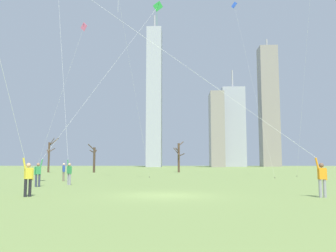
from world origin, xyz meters
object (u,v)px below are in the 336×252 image
(distant_kite_low_near_trees_blue, at_px, (237,18))
(kite_flyer_foreground_right_yellow, at_px, (67,134))
(distant_kite_drifting_left_white, at_px, (119,3))
(bare_tree_right_of_center, at_px, (49,155))
(kite_flyer_midfield_right_green, at_px, (59,143))
(bystander_far_off_by_trees, at_px, (64,171))
(kite_flyer_foreground_left_purple, at_px, (235,112))
(bare_tree_rightmost, at_px, (94,158))
(kite_flyer_midfield_center_red, at_px, (15,124))
(bare_tree_leftmost, at_px, (179,157))
(distant_kite_drifting_right_pink, at_px, (78,46))

(distant_kite_low_near_trees_blue, bearing_deg, kite_flyer_foreground_right_yellow, -137.98)
(distant_kite_drifting_left_white, distance_m, bare_tree_right_of_center, 35.11)
(kite_flyer_midfield_right_green, distance_m, bystander_far_off_by_trees, 7.16)
(kite_flyer_foreground_left_purple, bearing_deg, distant_kite_low_near_trees_blue, 79.89)
(bare_tree_rightmost, xyz_separation_m, bare_tree_right_of_center, (-8.12, 0.55, 0.57))
(distant_kite_drifting_left_white, bearing_deg, bystander_far_off_by_trees, -151.44)
(kite_flyer_midfield_right_green, xyz_separation_m, kite_flyer_midfield_center_red, (1.02, -8.80, 0.40))
(kite_flyer_foreground_left_purple, relative_size, bare_tree_right_of_center, 2.89)
(kite_flyer_midfield_center_red, distance_m, distant_kite_low_near_trees_blue, 32.88)
(bare_tree_right_of_center, bearing_deg, distant_kite_low_near_trees_blue, -33.15)
(bystander_far_off_by_trees, bearing_deg, bare_tree_leftmost, 71.38)
(bare_tree_leftmost, xyz_separation_m, bare_tree_right_of_center, (-22.85, -1.05, 0.23))
(kite_flyer_foreground_left_purple, height_order, distant_kite_drifting_left_white, distant_kite_drifting_left_white)
(distant_kite_drifting_left_white, relative_size, bare_tree_right_of_center, 3.23)
(kite_flyer_foreground_right_yellow, height_order, distant_kite_low_near_trees_blue, kite_flyer_foreground_right_yellow)
(bystander_far_off_by_trees, bearing_deg, kite_flyer_midfield_center_red, -79.35)
(kite_flyer_foreground_right_yellow, relative_size, distant_kite_low_near_trees_blue, 1.02)
(kite_flyer_foreground_left_purple, bearing_deg, kite_flyer_midfield_right_green, 149.82)
(kite_flyer_midfield_right_green, xyz_separation_m, kite_flyer_foreground_left_purple, (11.56, -6.72, 1.21))
(bystander_far_off_by_trees, bearing_deg, kite_flyer_foreground_right_yellow, -69.41)
(kite_flyer_foreground_right_yellow, xyz_separation_m, bystander_far_off_by_trees, (-1.76, 4.68, -2.98))
(kite_flyer_foreground_left_purple, relative_size, bystander_far_off_by_trees, 10.90)
(kite_flyer_midfield_center_red, height_order, bare_tree_right_of_center, kite_flyer_midfield_center_red)
(kite_flyer_foreground_right_yellow, height_order, bare_tree_leftmost, kite_flyer_foreground_right_yellow)
(kite_flyer_foreground_right_yellow, bearing_deg, bare_tree_right_of_center, 113.05)
(distant_kite_low_near_trees_blue, bearing_deg, bare_tree_leftmost, 109.41)
(distant_kite_drifting_left_white, distance_m, distant_kite_low_near_trees_blue, 14.97)
(kite_flyer_midfield_right_green, relative_size, bystander_far_off_by_trees, 10.31)
(kite_flyer_midfield_right_green, height_order, distant_kite_low_near_trees_blue, distant_kite_low_near_trees_blue)
(kite_flyer_foreground_right_yellow, bearing_deg, bystander_far_off_by_trees, 110.59)
(bare_tree_rightmost, bearing_deg, distant_kite_drifting_right_pink, -79.39)
(bare_tree_right_of_center, bearing_deg, bare_tree_rightmost, -3.87)
(kite_flyer_foreground_right_yellow, distance_m, bystander_far_off_by_trees, 5.82)
(distant_kite_drifting_left_white, xyz_separation_m, bare_tree_rightmost, (-8.93, 26.27, -15.49))
(kite_flyer_midfield_right_green, relative_size, distant_kite_drifting_right_pink, 1.10)
(distant_kite_drifting_right_pink, xyz_separation_m, distant_kite_drifting_left_white, (3.74, 1.48, 5.00))
(kite_flyer_midfield_center_red, relative_size, bare_tree_leftmost, 3.25)
(kite_flyer_midfield_center_red, distance_m, bare_tree_right_of_center, 47.23)
(kite_flyer_midfield_right_green, relative_size, bare_tree_leftmost, 3.03)
(kite_flyer_midfield_center_red, height_order, distant_kite_drifting_right_pink, kite_flyer_midfield_center_red)
(bare_tree_rightmost, bearing_deg, distant_kite_drifting_left_white, -71.22)
(distant_kite_drifting_left_white, height_order, bare_tree_rightmost, distant_kite_drifting_left_white)
(bare_tree_leftmost, height_order, bare_tree_rightmost, bare_tree_leftmost)
(kite_flyer_foreground_left_purple, bearing_deg, distant_kite_drifting_right_pink, 131.96)
(bare_tree_leftmost, relative_size, bare_tree_rightmost, 1.12)
(bystander_far_off_by_trees, xyz_separation_m, bare_tree_rightmost, (-4.54, 28.66, 1.53))
(kite_flyer_midfield_right_green, bearing_deg, distant_kite_low_near_trees_blue, 45.83)
(kite_flyer_foreground_right_yellow, xyz_separation_m, distant_kite_drifting_right_pink, (-1.10, 5.58, 9.04))
(kite_flyer_midfield_right_green, height_order, bystander_far_off_by_trees, kite_flyer_midfield_right_green)
(kite_flyer_foreground_right_yellow, relative_size, bare_tree_right_of_center, 3.59)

